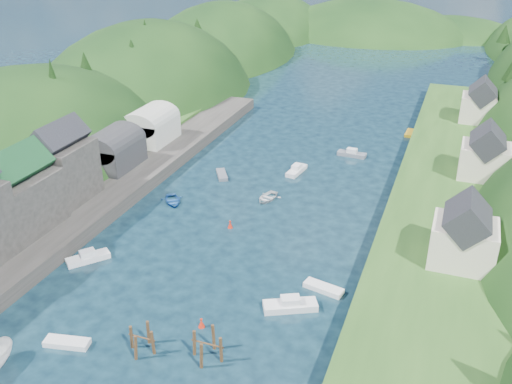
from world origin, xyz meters
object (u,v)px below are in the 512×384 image
at_px(piling_cluster_far, 208,348).
at_px(channel_buoy_near, 201,323).
at_px(channel_buoy_far, 230,225).
at_px(piling_cluster_near, 142,342).

bearing_deg(piling_cluster_far, channel_buoy_near, 122.79).
relative_size(channel_buoy_near, channel_buoy_far, 1.00).
relative_size(piling_cluster_near, piling_cluster_far, 0.95).
xyz_separation_m(piling_cluster_far, channel_buoy_far, (-7.75, 24.00, -0.73)).
bearing_deg(channel_buoy_far, piling_cluster_far, -72.11).
distance_m(channel_buoy_near, channel_buoy_far, 20.71).
xyz_separation_m(piling_cluster_near, piling_cluster_far, (6.33, 1.26, 0.09)).
relative_size(piling_cluster_near, channel_buoy_far, 3.06).
bearing_deg(channel_buoy_far, channel_buoy_near, -75.46).
xyz_separation_m(piling_cluster_far, channel_buoy_near, (-2.55, 3.96, -0.73)).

